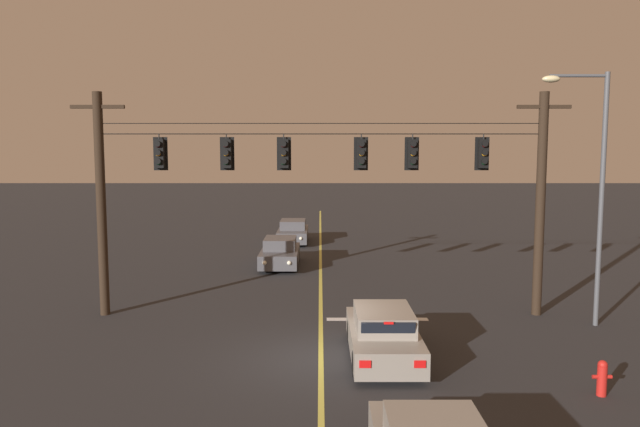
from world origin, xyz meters
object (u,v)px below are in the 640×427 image
at_px(traffic_light_right_inner, 361,154).
at_px(traffic_light_rightmost, 412,154).
at_px(traffic_light_far_right, 482,154).
at_px(street_lamp_corner, 592,176).
at_px(traffic_light_left_inner, 226,154).
at_px(traffic_light_leftmost, 159,154).
at_px(car_waiting_near_lane, 382,335).
at_px(traffic_light_centre, 283,154).
at_px(car_oncoming_trailing, 292,232).
at_px(car_oncoming_lead, 279,253).
at_px(fire_hydrant, 601,377).

relative_size(traffic_light_right_inner, traffic_light_rightmost, 1.00).
xyz_separation_m(traffic_light_far_right, street_lamp_corner, (3.14, -1.27, -0.69)).
height_order(traffic_light_left_inner, traffic_light_right_inner, same).
bearing_deg(traffic_light_leftmost, car_waiting_near_lane, -31.39).
xyz_separation_m(traffic_light_left_inner, traffic_light_right_inner, (4.53, 0.00, 0.00)).
xyz_separation_m(traffic_light_centre, car_waiting_near_lane, (2.93, -4.34, -4.89)).
height_order(traffic_light_right_inner, car_oncoming_trailing, traffic_light_right_inner).
height_order(traffic_light_centre, car_oncoming_trailing, traffic_light_centre).
bearing_deg(street_lamp_corner, car_waiting_near_lane, -156.03).
bearing_deg(car_oncoming_lead, street_lamp_corner, -43.46).
xyz_separation_m(traffic_light_leftmost, traffic_light_left_inner, (2.26, 0.00, 0.00)).
xyz_separation_m(traffic_light_right_inner, car_waiting_near_lane, (0.33, -4.34, -4.89)).
distance_m(traffic_light_left_inner, fire_hydrant, 12.88).
distance_m(car_oncoming_lead, fire_hydrant, 17.76).
bearing_deg(traffic_light_right_inner, street_lamp_corner, -9.94).
relative_size(traffic_light_centre, street_lamp_corner, 0.15).
height_order(car_oncoming_lead, car_oncoming_trailing, same).
bearing_deg(car_waiting_near_lane, traffic_light_left_inner, 138.21).
bearing_deg(street_lamp_corner, traffic_light_rightmost, 167.05).
distance_m(street_lamp_corner, fire_hydrant, 7.43).
xyz_separation_m(traffic_light_centre, traffic_light_right_inner, (2.61, 0.00, 0.00)).
bearing_deg(traffic_light_far_right, car_oncoming_trailing, 113.61).
relative_size(traffic_light_rightmost, street_lamp_corner, 0.15).
height_order(traffic_light_leftmost, fire_hydrant, traffic_light_leftmost).
distance_m(traffic_light_left_inner, car_oncoming_trailing, 17.15).
bearing_deg(traffic_light_centre, car_oncoming_trailing, 91.59).
xyz_separation_m(traffic_light_far_right, car_waiting_near_lane, (-3.77, -4.34, -4.89)).
bearing_deg(traffic_light_far_right, street_lamp_corner, -22.02).
bearing_deg(car_oncoming_trailing, street_lamp_corner, -59.73).
bearing_deg(car_waiting_near_lane, traffic_light_centre, 124.05).
height_order(traffic_light_centre, car_oncoming_lead, traffic_light_centre).
xyz_separation_m(street_lamp_corner, fire_hydrant, (-2.13, -5.59, -4.40)).
bearing_deg(car_oncoming_trailing, traffic_light_far_right, -66.39).
xyz_separation_m(traffic_light_leftmost, fire_hydrant, (11.89, -6.86, -5.10)).
height_order(car_oncoming_trailing, fire_hydrant, car_oncoming_trailing).
bearing_deg(car_oncoming_lead, traffic_light_centre, -85.17).
distance_m(traffic_light_left_inner, car_oncoming_lead, 10.10).
xyz_separation_m(traffic_light_left_inner, traffic_light_far_right, (8.63, 0.00, 0.00)).
distance_m(traffic_light_right_inner, fire_hydrant, 9.95).
height_order(traffic_light_rightmost, car_waiting_near_lane, traffic_light_rightmost).
bearing_deg(street_lamp_corner, traffic_light_far_right, 157.98).
bearing_deg(traffic_light_left_inner, car_oncoming_trailing, 84.87).
bearing_deg(traffic_light_centre, traffic_light_rightmost, 0.00).
bearing_deg(traffic_light_right_inner, car_oncoming_lead, 110.91).
relative_size(traffic_light_centre, traffic_light_right_inner, 1.00).
bearing_deg(car_oncoming_lead, fire_hydrant, -61.57).
xyz_separation_m(traffic_light_left_inner, car_oncoming_lead, (1.18, 8.76, -4.89)).
relative_size(traffic_light_rightmost, fire_hydrant, 1.45).
distance_m(traffic_light_far_right, fire_hydrant, 8.60).
height_order(traffic_light_right_inner, car_oncoming_lead, traffic_light_right_inner).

